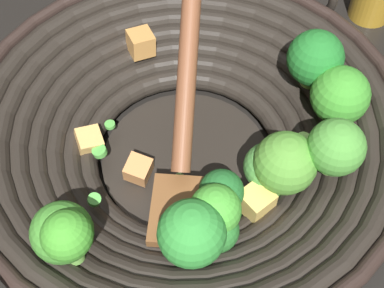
{
  "coord_description": "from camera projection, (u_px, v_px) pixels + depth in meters",
  "views": [
    {
      "loc": [
        0.28,
        0.15,
        0.49
      ],
      "look_at": [
        -0.01,
        0.0,
        0.03
      ],
      "focal_mm": 50.9,
      "sensor_mm": 36.0,
      "label": 1
    }
  ],
  "objects": [
    {
      "name": "wok",
      "position": [
        190.0,
        134.0,
        0.53
      ],
      "size": [
        0.46,
        0.43,
        0.22
      ],
      "color": "black",
      "rests_on": "ground"
    },
    {
      "name": "ground_plane",
      "position": [
        186.0,
        163.0,
        0.58
      ],
      "size": [
        4.0,
        4.0,
        0.0
      ],
      "primitive_type": "plane",
      "color": "black"
    }
  ]
}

